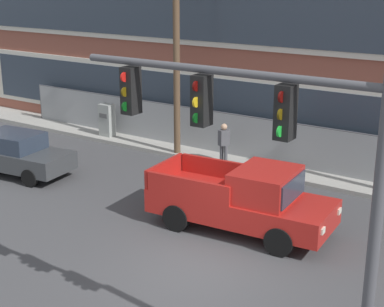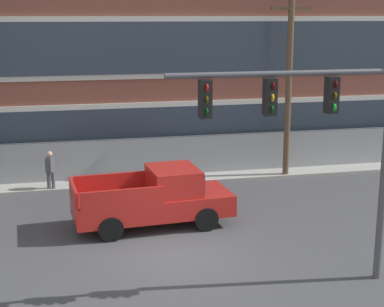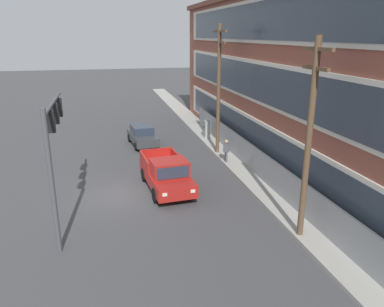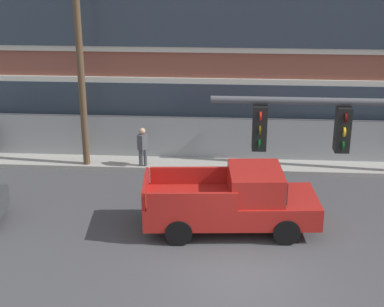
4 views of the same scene
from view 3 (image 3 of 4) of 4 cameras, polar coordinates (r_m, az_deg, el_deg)
The scene contains 10 objects.
ground_plane at distance 20.98m, azimuth -11.66°, elevation -6.34°, with size 160.00×160.00×0.00m, color #424244.
sidewalk_building_side at distance 22.61m, azimuth 9.82°, elevation -4.21°, with size 80.00×1.84×0.16m, color #9E9B93.
chain_link_fence at distance 23.28m, azimuth 9.78°, elevation -1.30°, with size 27.93×0.06×1.85m.
traffic_signal_mast at distance 16.77m, azimuth -20.38°, elevation 2.41°, with size 5.87×0.43×5.87m.
pickup_truck_red at distance 21.04m, azimuth -3.88°, elevation -3.17°, with size 5.44×2.48×1.96m.
sedan_dark_grey at distance 29.89m, azimuth -7.56°, elevation 2.77°, with size 4.37×2.20×1.56m.
utility_pole_near_corner at distance 26.56m, azimuth 4.09°, elevation 10.40°, with size 2.64×0.26×9.12m.
utility_pole_midblock at distance 15.61m, azimuth 17.43°, elevation 2.69°, with size 2.05×0.26×8.40m.
electrical_cabinet at distance 31.26m, azimuth 2.28°, elevation 3.57°, with size 0.63×0.46×1.59m.
pedestrian_near_cabinet at distance 25.32m, azimuth 5.23°, elevation 0.53°, with size 0.38×0.46×1.69m.
Camera 3 is at (19.22, -0.22, 8.42)m, focal length 35.00 mm.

